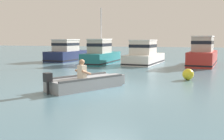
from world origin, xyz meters
The scene contains 7 objects.
ground_plane centered at (0.00, 0.00, 0.00)m, with size 120.00×120.00×0.00m, color slate.
rowboat_with_person centered at (-0.83, -0.01, 0.25)m, with size 2.43×3.47×1.19m.
moored_boat_navy centered at (-8.33, 12.03, 0.74)m, with size 2.44×5.17×1.98m.
moored_boat_teal centered at (-4.34, 10.36, 0.75)m, with size 1.78×5.37×4.47m.
moored_boat_white centered at (-0.98, 11.28, 0.71)m, with size 2.48×5.48×1.94m.
moored_boat_red centered at (3.47, 11.57, 0.83)m, with size 2.30×5.83×2.23m.
mooring_buoy centered at (2.87, 3.69, 0.27)m, with size 0.55×0.55×0.55m, color yellow.
Camera 1 is at (3.60, -9.48, 1.96)m, focal length 42.17 mm.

